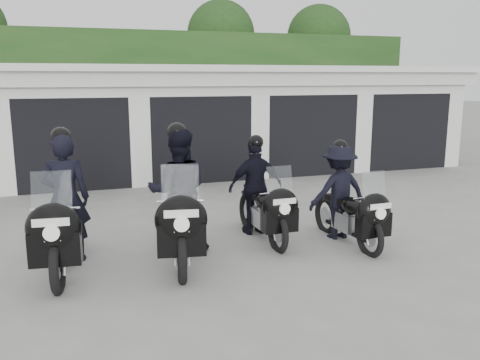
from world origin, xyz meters
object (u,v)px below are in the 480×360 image
object	(u,v)px
police_bike_a	(63,213)
police_bike_c	(259,193)
police_bike_b	(179,200)
police_bike_d	(343,197)

from	to	relation	value
police_bike_a	police_bike_c	size ratio (longest dim) A/B	1.15
police_bike_a	police_bike_b	bearing A→B (deg)	5.25
police_bike_b	police_bike_c	xyz separation A→B (m)	(1.49, 0.57, -0.12)
police_bike_a	police_bike_d	world-z (taller)	police_bike_a
police_bike_b	police_bike_d	world-z (taller)	police_bike_b
police_bike_b	police_bike_d	size ratio (longest dim) A/B	1.20
police_bike_a	police_bike_d	bearing A→B (deg)	5.01
police_bike_a	police_bike_c	distance (m)	3.18
police_bike_b	police_bike_d	xyz separation A→B (m)	(2.73, -0.07, -0.14)
police_bike_c	police_bike_d	world-z (taller)	police_bike_c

